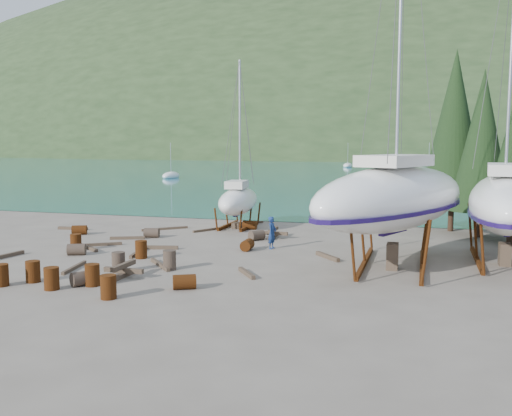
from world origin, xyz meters
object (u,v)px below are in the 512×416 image
(large_sailboat_near, at_px, (395,197))
(worker, at_px, (272,233))
(small_sailboat_shore, at_px, (238,200))
(large_sailboat_far, at_px, (506,202))

(large_sailboat_near, bearing_deg, worker, -179.19)
(small_sailboat_shore, bearing_deg, large_sailboat_near, -47.51)
(small_sailboat_shore, height_order, worker, small_sailboat_shore)
(large_sailboat_far, distance_m, worker, 11.62)
(large_sailboat_near, xyz_separation_m, large_sailboat_far, (4.96, 2.27, -0.28))
(large_sailboat_near, xyz_separation_m, small_sailboat_shore, (-10.62, 9.54, -1.36))
(worker, bearing_deg, large_sailboat_near, -103.92)
(large_sailboat_far, relative_size, worker, 10.27)
(large_sailboat_far, xyz_separation_m, worker, (-11.43, 0.46, -2.04))
(large_sailboat_near, distance_m, large_sailboat_far, 5.46)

